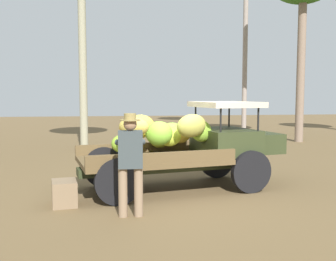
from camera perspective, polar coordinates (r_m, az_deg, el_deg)
name	(u,v)px	position (r m, az deg, el deg)	size (l,w,h in m)	color
ground_plane	(175,191)	(8.42, 1.01, -8.78)	(60.00, 60.00, 0.00)	brown
truck	(191,144)	(8.57, 3.35, -2.02)	(4.63, 2.43, 1.88)	#30381E
farmer	(130,158)	(6.55, -5.48, -4.04)	(0.53, 0.46, 1.73)	#876D53
wooden_crate	(64,193)	(7.56, -14.82, -8.77)	(0.57, 0.44, 0.46)	#7E674C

